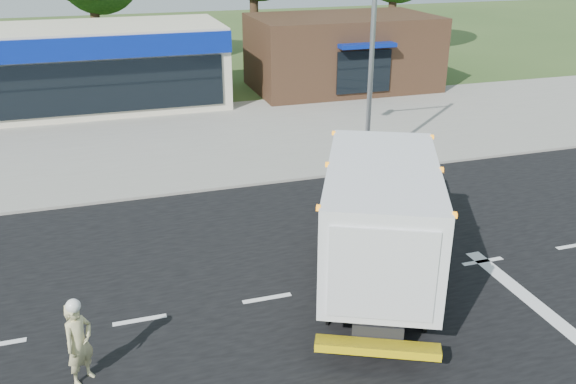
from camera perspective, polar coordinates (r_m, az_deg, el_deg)
name	(u,v)px	position (r m, az deg, el deg)	size (l,w,h in m)	color
ground	(381,279)	(15.82, 8.65, -8.09)	(120.00, 120.00, 0.00)	#385123
road_asphalt	(381,279)	(15.81, 8.66, -8.07)	(60.00, 14.00, 0.02)	black
sidewalk	(285,168)	(22.68, -0.26, 2.22)	(60.00, 2.40, 0.12)	gray
parking_apron	(248,127)	(28.00, -3.79, 6.12)	(60.00, 9.00, 0.02)	gray
lane_markings	(456,298)	(15.42, 15.44, -9.52)	(55.20, 7.00, 0.01)	silver
ems_box_truck	(380,209)	(14.95, 8.58, -1.56)	(5.33, 7.91, 3.38)	black
emergency_worker	(79,342)	(12.62, -18.98, -13.12)	(0.75, 0.74, 1.86)	#CCC288
retail_strip_mall	(38,70)	(32.68, -22.32, 10.55)	(18.00, 6.20, 4.00)	beige
brown_storefront	(342,52)	(35.21, 5.09, 12.90)	(10.00, 6.70, 4.00)	#382316
traffic_signal_pole	(356,35)	(21.70, 6.34, 14.43)	(3.51, 0.25, 8.00)	gray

